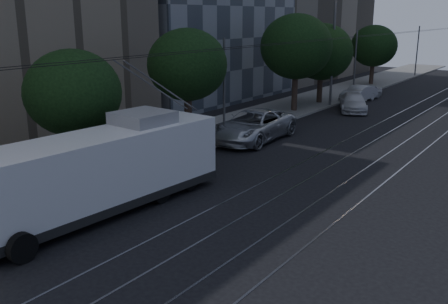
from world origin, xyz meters
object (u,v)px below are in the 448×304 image
object	(u,v)px
pickup_silver	(253,126)
car_white_d	(366,92)
streetlamp_far	(339,32)
car_white_b	(353,102)
car_white_c	(358,94)
car_white_a	(274,122)
trolleybus	(93,173)

from	to	relation	value
pickup_silver	car_white_d	world-z (taller)	pickup_silver
car_white_d	streetlamp_far	size ratio (longest dim) A/B	0.37
car_white_b	car_white_c	world-z (taller)	car_white_b
car_white_a	car_white_b	world-z (taller)	car_white_b
pickup_silver	car_white_d	bearing A→B (deg)	87.73
trolleybus	car_white_d	xyz separation A→B (m)	(-1.40, 32.16, -0.99)
streetlamp_far	trolleybus	bearing A→B (deg)	-85.91
trolleybus	streetlamp_far	bearing A→B (deg)	97.91
trolleybus	car_white_a	size ratio (longest dim) A/B	3.10
trolleybus	car_white_a	world-z (taller)	trolleybus
trolleybus	streetlamp_far	distance (m)	26.85
car_white_c	car_white_b	bearing A→B (deg)	-63.37
car_white_b	car_white_d	distance (m)	6.66
car_white_a	streetlamp_far	size ratio (longest dim) A/B	0.39
trolleybus	pickup_silver	world-z (taller)	trolleybus
pickup_silver	car_white_a	xyz separation A→B (m)	(-0.06, 2.52, -0.25)
trolleybus	car_white_b	bearing A→B (deg)	93.87
car_white_d	streetlamp_far	world-z (taller)	streetlamp_far
streetlamp_far	car_white_b	bearing A→B (deg)	-22.88
trolleybus	car_white_d	bearing A→B (deg)	96.32
car_white_a	car_white_b	distance (m)	10.07
car_white_a	car_white_c	distance (m)	14.65
pickup_silver	car_white_c	xyz separation A→B (m)	(-0.06, 17.17, -0.23)
car_white_a	car_white_c	bearing A→B (deg)	87.63
car_white_a	car_white_c	xyz separation A→B (m)	(0.00, 14.65, 0.02)
car_white_a	streetlamp_far	distance (m)	12.00
car_white_b	car_white_c	distance (m)	4.88
car_white_b	streetlamp_far	size ratio (longest dim) A/B	0.48
pickup_silver	car_white_b	size ratio (longest dim) A/B	1.37
car_white_b	trolleybus	bearing A→B (deg)	-114.44
car_white_a	streetlamp_far	world-z (taller)	streetlamp_far
car_white_b	car_white_c	bearing A→B (deg)	81.96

